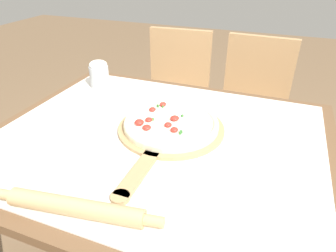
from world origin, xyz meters
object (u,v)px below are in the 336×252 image
at_px(rolling_pin, 76,207).
at_px(flour_cup, 99,74).
at_px(chair_left, 176,93).
at_px(chair_right, 251,105).
at_px(pizza, 171,123).
at_px(pizza_peel, 169,131).

relative_size(rolling_pin, flour_cup, 3.43).
xyz_separation_m(chair_left, chair_right, (0.47, 0.00, 0.00)).
bearing_deg(chair_left, flour_cup, -109.33).
height_order(chair_left, chair_right, same).
bearing_deg(pizza, chair_right, 76.03).
bearing_deg(chair_right, chair_left, -177.00).
xyz_separation_m(chair_left, flour_cup, (-0.16, -0.57, 0.31)).
height_order(pizza_peel, chair_right, chair_right).
bearing_deg(flour_cup, rolling_pin, -62.00).
bearing_deg(chair_left, rolling_pin, -84.54).
distance_m(chair_left, chair_right, 0.47).
bearing_deg(pizza, chair_left, 108.42).
relative_size(rolling_pin, chair_right, 0.47).
xyz_separation_m(pizza_peel, chair_left, (-0.27, 0.83, -0.25)).
height_order(pizza, chair_left, chair_left).
bearing_deg(pizza_peel, flour_cup, 148.89).
bearing_deg(pizza, rolling_pin, -99.02).
xyz_separation_m(pizza, chair_left, (-0.27, 0.80, -0.27)).
distance_m(pizza, rolling_pin, 0.44).
relative_size(pizza_peel, rolling_pin, 1.35).
height_order(pizza, flour_cup, flour_cup).
relative_size(pizza, chair_left, 0.36).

